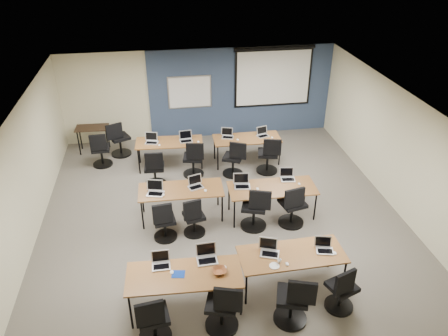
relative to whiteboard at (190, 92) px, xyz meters
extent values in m
cube|color=#6B6354|center=(0.30, -4.43, -1.45)|extent=(8.00, 9.00, 0.02)
cube|color=white|center=(0.30, -4.43, 1.25)|extent=(8.00, 9.00, 0.02)
cube|color=beige|center=(0.30, 0.07, -0.10)|extent=(8.00, 0.04, 2.70)
cube|color=beige|center=(-3.70, -4.43, -0.10)|extent=(0.04, 9.00, 2.70)
cube|color=beige|center=(4.30, -4.43, -0.10)|extent=(0.04, 9.00, 2.70)
cube|color=#3D5977|center=(1.55, 0.04, -0.10)|extent=(5.50, 0.04, 2.70)
cube|color=#ADB1B4|center=(0.00, 0.00, 0.00)|extent=(1.28, 0.02, 0.98)
cube|color=white|center=(0.00, -0.01, 0.00)|extent=(1.20, 0.02, 0.90)
cube|color=black|center=(2.50, -0.02, 0.35)|extent=(2.32, 0.03, 1.82)
cube|color=white|center=(2.50, -0.03, 0.31)|extent=(2.20, 0.02, 1.62)
cylinder|color=black|center=(2.50, -0.03, 1.19)|extent=(2.40, 0.10, 0.10)
cube|color=olive|center=(-0.73, -6.76, -0.73)|extent=(1.93, 0.81, 0.03)
cylinder|color=black|center=(-1.64, -7.11, -1.10)|extent=(0.04, 0.04, 0.70)
cylinder|color=black|center=(0.18, -7.11, -1.10)|extent=(0.04, 0.04, 0.70)
cylinder|color=black|center=(-1.64, -6.42, -1.10)|extent=(0.04, 0.04, 0.70)
cylinder|color=black|center=(0.18, -6.42, -1.10)|extent=(0.04, 0.04, 0.70)
cube|color=#A26936|center=(1.19, -6.55, -0.73)|extent=(1.88, 0.78, 0.03)
cylinder|color=black|center=(0.31, -6.88, -1.10)|extent=(0.04, 0.04, 0.70)
cylinder|color=black|center=(2.07, -6.88, -1.10)|extent=(0.04, 0.04, 0.70)
cylinder|color=black|center=(0.31, -6.22, -1.10)|extent=(0.04, 0.04, 0.70)
cylinder|color=black|center=(2.07, -6.22, -1.10)|extent=(0.04, 0.04, 0.70)
cube|color=#A55E30|center=(-0.59, -4.11, -0.73)|extent=(1.85, 0.77, 0.03)
cylinder|color=black|center=(-1.46, -4.44, -1.10)|extent=(0.04, 0.04, 0.70)
cylinder|color=black|center=(0.27, -4.44, -1.10)|extent=(0.04, 0.04, 0.70)
cylinder|color=black|center=(-1.46, -3.79, -1.10)|extent=(0.04, 0.04, 0.70)
cylinder|color=black|center=(0.27, -3.79, -1.10)|extent=(0.04, 0.04, 0.70)
cube|color=olive|center=(1.40, -4.36, -0.73)|extent=(1.93, 0.81, 0.03)
cylinder|color=black|center=(0.50, -4.70, -1.10)|extent=(0.04, 0.04, 0.70)
cylinder|color=black|center=(2.31, -4.70, -1.10)|extent=(0.04, 0.04, 0.70)
cylinder|color=black|center=(0.50, -4.02, -1.10)|extent=(0.04, 0.04, 0.70)
cylinder|color=black|center=(2.31, -4.02, -1.10)|extent=(0.04, 0.04, 0.70)
cube|color=olive|center=(-0.73, -1.72, -0.73)|extent=(1.77, 0.74, 0.03)
cylinder|color=black|center=(-1.55, -2.03, -1.10)|extent=(0.04, 0.04, 0.70)
cylinder|color=black|center=(0.09, -2.03, -1.10)|extent=(0.04, 0.04, 0.70)
cylinder|color=black|center=(-1.55, -1.41, -1.10)|extent=(0.04, 0.04, 0.70)
cylinder|color=black|center=(0.09, -1.41, -1.10)|extent=(0.04, 0.04, 0.70)
cube|color=brown|center=(1.36, -1.83, -0.73)|extent=(1.81, 0.75, 0.03)
cylinder|color=black|center=(0.51, -2.15, -1.10)|extent=(0.04, 0.04, 0.70)
cylinder|color=black|center=(2.20, -2.15, -1.10)|extent=(0.04, 0.04, 0.70)
cylinder|color=black|center=(0.51, -1.51, -1.10)|extent=(0.04, 0.04, 0.70)
cylinder|color=black|center=(2.20, -1.51, -1.10)|extent=(0.04, 0.04, 0.70)
cube|color=silver|center=(-1.10, -6.52, -0.71)|extent=(0.31, 0.23, 0.02)
cube|color=black|center=(-1.10, -6.54, -0.70)|extent=(0.26, 0.13, 0.00)
cube|color=silver|center=(-1.10, -6.40, -0.59)|extent=(0.31, 0.06, 0.22)
cube|color=black|center=(-1.10, -6.41, -0.59)|extent=(0.27, 0.04, 0.18)
ellipsoid|color=white|center=(-0.93, -6.69, -0.71)|extent=(0.06, 0.10, 0.04)
cylinder|color=black|center=(-1.27, -7.36, -1.21)|extent=(0.06, 0.06, 0.47)
cube|color=black|center=(-1.27, -7.36, -0.94)|extent=(0.47, 0.47, 0.08)
cube|color=black|center=(-1.30, -7.57, -0.66)|extent=(0.43, 0.06, 0.44)
cube|color=silver|center=(-0.31, -6.50, -0.71)|extent=(0.35, 0.26, 0.02)
cube|color=black|center=(-0.31, -6.52, -0.70)|extent=(0.30, 0.15, 0.00)
cube|color=silver|center=(-0.31, -6.36, -0.57)|extent=(0.35, 0.07, 0.24)
cube|color=black|center=(-0.31, -6.37, -0.57)|extent=(0.31, 0.05, 0.20)
ellipsoid|color=white|center=(-0.04, -6.72, -0.71)|extent=(0.07, 0.11, 0.04)
cylinder|color=black|center=(-0.18, -7.29, -1.42)|extent=(0.56, 0.56, 0.05)
cylinder|color=black|center=(-0.18, -7.29, -1.20)|extent=(0.06, 0.06, 0.49)
cube|color=black|center=(-0.18, -7.29, -0.92)|extent=(0.49, 0.49, 0.08)
cube|color=black|center=(-0.11, -7.51, -0.64)|extent=(0.45, 0.06, 0.44)
cube|color=silver|center=(0.80, -6.50, -0.71)|extent=(0.33, 0.24, 0.02)
cube|color=black|center=(0.80, -6.52, -0.70)|extent=(0.28, 0.14, 0.00)
cube|color=silver|center=(0.80, -6.37, -0.58)|extent=(0.33, 0.06, 0.23)
cube|color=black|center=(0.80, -6.38, -0.58)|extent=(0.29, 0.04, 0.19)
ellipsoid|color=white|center=(1.03, -6.80, -0.71)|extent=(0.08, 0.10, 0.03)
cylinder|color=black|center=(0.98, -7.33, -1.42)|extent=(0.56, 0.56, 0.05)
cylinder|color=black|center=(0.98, -7.33, -1.20)|extent=(0.06, 0.06, 0.50)
cube|color=black|center=(0.98, -7.33, -0.91)|extent=(0.50, 0.50, 0.08)
cube|color=black|center=(1.05, -7.55, -0.63)|extent=(0.46, 0.06, 0.44)
cube|color=#ADADAE|center=(1.78, -6.58, -0.71)|extent=(0.30, 0.22, 0.02)
cube|color=black|center=(1.78, -6.60, -0.70)|extent=(0.25, 0.13, 0.00)
cube|color=#ADADAE|center=(1.78, -6.46, -0.59)|extent=(0.30, 0.06, 0.21)
cube|color=black|center=(1.78, -6.47, -0.59)|extent=(0.26, 0.04, 0.17)
ellipsoid|color=white|center=(1.94, -6.66, -0.71)|extent=(0.07, 0.10, 0.03)
cylinder|color=black|center=(1.89, -7.20, -1.42)|extent=(0.49, 0.49, 0.05)
cylinder|color=black|center=(1.89, -7.20, -1.23)|extent=(0.06, 0.06, 0.44)
cube|color=black|center=(1.89, -7.20, -0.97)|extent=(0.44, 0.44, 0.08)
cube|color=black|center=(1.82, -7.39, -0.69)|extent=(0.40, 0.06, 0.44)
cube|color=#B6B5BD|center=(-1.15, -4.23, -0.71)|extent=(0.36, 0.26, 0.02)
cube|color=black|center=(-1.15, -4.25, -0.70)|extent=(0.30, 0.15, 0.00)
cube|color=#B6B5BD|center=(-1.15, -4.09, -0.57)|extent=(0.36, 0.07, 0.25)
cube|color=black|center=(-1.15, -4.10, -0.57)|extent=(0.31, 0.05, 0.20)
ellipsoid|color=white|center=(-0.98, -4.29, -0.71)|extent=(0.09, 0.11, 0.03)
cylinder|color=black|center=(-1.00, -4.81, -1.42)|extent=(0.49, 0.49, 0.05)
cylinder|color=black|center=(-1.00, -4.81, -1.23)|extent=(0.06, 0.06, 0.43)
cube|color=black|center=(-1.00, -4.81, -0.98)|extent=(0.43, 0.43, 0.08)
cube|color=black|center=(-1.02, -5.01, -0.70)|extent=(0.40, 0.06, 0.44)
cube|color=#BABABA|center=(-0.26, -4.10, -0.71)|extent=(0.31, 0.23, 0.02)
cube|color=black|center=(-0.26, -4.12, -0.70)|extent=(0.27, 0.13, 0.00)
cube|color=#BABABA|center=(-0.26, -3.98, -0.59)|extent=(0.31, 0.06, 0.22)
cube|color=black|center=(-0.26, -3.98, -0.59)|extent=(0.28, 0.04, 0.18)
ellipsoid|color=white|center=(-0.07, -4.27, -0.71)|extent=(0.08, 0.11, 0.04)
cylinder|color=black|center=(-0.38, -4.76, -1.42)|extent=(0.46, 0.46, 0.05)
cylinder|color=black|center=(-0.38, -4.76, -1.24)|extent=(0.06, 0.06, 0.41)
cube|color=black|center=(-0.38, -4.76, -1.00)|extent=(0.41, 0.41, 0.08)
cube|color=black|center=(-0.42, -4.94, -0.72)|extent=(0.38, 0.06, 0.44)
cube|color=silver|center=(0.75, -4.24, -0.71)|extent=(0.35, 0.25, 0.02)
cube|color=black|center=(0.75, -4.26, -0.70)|extent=(0.30, 0.15, 0.00)
cube|color=silver|center=(0.75, -4.11, -0.58)|extent=(0.35, 0.06, 0.24)
cube|color=black|center=(0.75, -4.11, -0.58)|extent=(0.31, 0.05, 0.20)
ellipsoid|color=white|center=(1.07, -4.38, -0.71)|extent=(0.09, 0.11, 0.03)
cylinder|color=black|center=(0.92, -4.72, -1.42)|extent=(0.57, 0.57, 0.05)
cylinder|color=black|center=(0.92, -4.72, -1.20)|extent=(0.06, 0.06, 0.51)
cube|color=black|center=(0.92, -4.72, -0.90)|extent=(0.51, 0.51, 0.08)
cube|color=black|center=(0.99, -4.94, -0.62)|extent=(0.46, 0.06, 0.44)
cube|color=#ADADB6|center=(1.83, -4.11, -0.71)|extent=(0.32, 0.23, 0.02)
cube|color=black|center=(1.83, -4.13, -0.70)|extent=(0.27, 0.14, 0.00)
cube|color=#ADADB6|center=(1.83, -3.98, -0.59)|extent=(0.32, 0.06, 0.22)
cube|color=black|center=(1.83, -3.99, -0.59)|extent=(0.28, 0.04, 0.18)
ellipsoid|color=white|center=(2.03, -4.33, -0.71)|extent=(0.06, 0.09, 0.03)
cylinder|color=black|center=(1.76, -4.75, -1.42)|extent=(0.56, 0.56, 0.05)
cylinder|color=black|center=(1.76, -4.75, -1.20)|extent=(0.06, 0.06, 0.50)
cube|color=black|center=(1.76, -4.75, -0.91)|extent=(0.50, 0.50, 0.08)
cube|color=black|center=(1.71, -4.97, -0.63)|extent=(0.46, 0.06, 0.44)
cube|color=#A3A3AC|center=(-1.19, -1.73, -0.71)|extent=(0.33, 0.24, 0.02)
cube|color=black|center=(-1.19, -1.75, -0.70)|extent=(0.28, 0.14, 0.00)
cube|color=#A3A3AC|center=(-1.19, -1.60, -0.58)|extent=(0.33, 0.06, 0.23)
cube|color=black|center=(-1.19, -1.61, -0.58)|extent=(0.29, 0.04, 0.19)
ellipsoid|color=white|center=(-1.00, -1.91, -0.71)|extent=(0.07, 0.10, 0.04)
cylinder|color=black|center=(-1.16, -2.64, -1.42)|extent=(0.54, 0.54, 0.05)
cylinder|color=black|center=(-1.16, -2.64, -1.21)|extent=(0.06, 0.06, 0.48)
cube|color=black|center=(-1.16, -2.64, -0.93)|extent=(0.48, 0.48, 0.08)
cube|color=black|center=(-1.14, -2.86, -0.65)|extent=(0.44, 0.06, 0.44)
cube|color=#AFAFBA|center=(-0.28, -1.78, -0.71)|extent=(0.33, 0.24, 0.02)
cube|color=black|center=(-0.28, -1.80, -0.70)|extent=(0.28, 0.14, 0.00)
cube|color=#AFAFBA|center=(-0.28, -1.64, -0.58)|extent=(0.33, 0.06, 0.23)
cube|color=black|center=(-0.28, -1.65, -0.58)|extent=(0.29, 0.04, 0.19)
ellipsoid|color=white|center=(0.03, -1.87, -0.71)|extent=(0.09, 0.12, 0.04)
cylinder|color=black|center=(-0.16, -2.30, -1.42)|extent=(0.55, 0.55, 0.05)
cylinder|color=black|center=(-0.16, -2.30, -1.21)|extent=(0.06, 0.06, 0.48)
cube|color=black|center=(-0.16, -2.30, -0.93)|extent=(0.48, 0.48, 0.08)
cube|color=black|center=(-0.12, -2.52, -0.65)|extent=(0.44, 0.06, 0.44)
cube|color=silver|center=(0.85, -1.73, -0.71)|extent=(0.31, 0.23, 0.02)
cube|color=black|center=(0.85, -1.75, -0.70)|extent=(0.26, 0.13, 0.00)
cube|color=silver|center=(0.85, -1.60, -0.59)|extent=(0.31, 0.06, 0.22)
cube|color=black|center=(0.85, -1.61, -0.59)|extent=(0.27, 0.04, 0.18)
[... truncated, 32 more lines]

